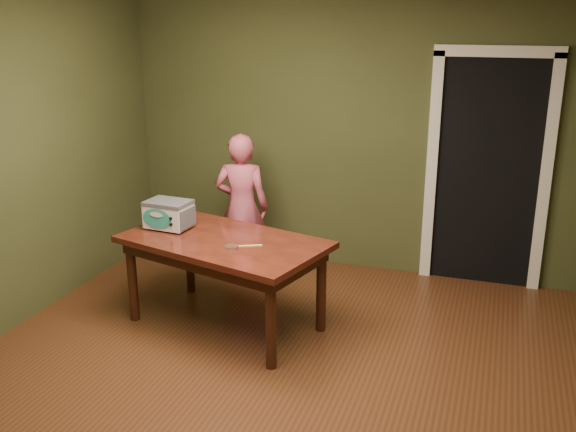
{
  "coord_description": "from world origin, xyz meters",
  "views": [
    {
      "loc": [
        1.4,
        -3.52,
        2.45
      ],
      "look_at": [
        -0.13,
        1.0,
        0.95
      ],
      "focal_mm": 40.0,
      "sensor_mm": 36.0,
      "label": 1
    }
  ],
  "objects": [
    {
      "name": "floor",
      "position": [
        0.0,
        0.0,
        0.0
      ],
      "size": [
        5.0,
        5.0,
        0.0
      ],
      "primitive_type": "plane",
      "color": "#562F18",
      "rests_on": "ground"
    },
    {
      "name": "child",
      "position": [
        -0.88,
        1.85,
        0.71
      ],
      "size": [
        0.57,
        0.42,
        1.42
      ],
      "primitive_type": "imported",
      "rotation": [
        0.0,
        0.0,
        3.31
      ],
      "color": "#C04F65",
      "rests_on": "floor"
    },
    {
      "name": "baking_pan",
      "position": [
        -0.48,
        0.69,
        0.76
      ],
      "size": [
        0.1,
        0.1,
        0.02
      ],
      "color": "silver",
      "rests_on": "dining_table"
    },
    {
      "name": "spatula",
      "position": [
        -0.36,
        0.77,
        0.75
      ],
      "size": [
        0.17,
        0.1,
        0.01
      ],
      "primitive_type": "cube",
      "rotation": [
        0.0,
        0.0,
        0.46
      ],
      "color": "#DDB860",
      "rests_on": "dining_table"
    },
    {
      "name": "toy_oven",
      "position": [
        -1.16,
        0.96,
        0.88
      ],
      "size": [
        0.4,
        0.29,
        0.24
      ],
      "rotation": [
        0.0,
        0.0,
        -0.08
      ],
      "color": "#4C4F54",
      "rests_on": "dining_table"
    },
    {
      "name": "doorway",
      "position": [
        1.3,
        2.78,
        1.06
      ],
      "size": [
        1.1,
        0.66,
        2.25
      ],
      "color": "black",
      "rests_on": "ground"
    },
    {
      "name": "dining_table",
      "position": [
        -0.62,
        0.86,
        0.65
      ],
      "size": [
        1.78,
        1.28,
        0.75
      ],
      "rotation": [
        0.0,
        0.0,
        -0.26
      ],
      "color": "#38110C",
      "rests_on": "floor"
    },
    {
      "name": "room_shell",
      "position": [
        0.0,
        0.0,
        1.71
      ],
      "size": [
        4.52,
        5.02,
        2.61
      ],
      "color": "#424826",
      "rests_on": "ground"
    }
  ]
}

